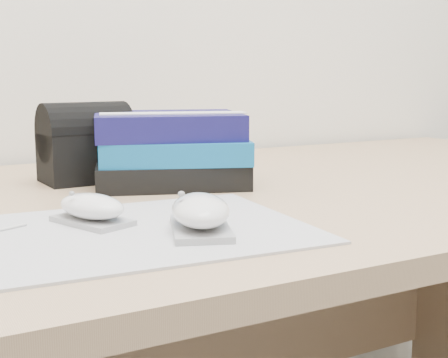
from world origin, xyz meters
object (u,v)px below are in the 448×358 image
desk (225,317)px  mouse_front (200,213)px  mouse_rear (92,209)px  pouch (86,143)px  book_stack (171,149)px

desk → mouse_front: mouse_front is taller
mouse_rear → pouch: bearing=75.0°
mouse_front → desk: bearing=57.0°
desk → book_stack: size_ratio=5.83×
mouse_front → book_stack: bearing=72.1°
mouse_front → pouch: 0.39m
book_stack → pouch: pouch is taller
mouse_rear → mouse_front: (0.09, -0.09, 0.00)m
desk → book_stack: 0.30m
mouse_rear → pouch: pouch is taller
desk → pouch: bearing=154.4°
mouse_rear → mouse_front: mouse_front is taller
mouse_rear → book_stack: bearing=47.9°
mouse_rear → book_stack: size_ratio=0.39×
desk → pouch: size_ratio=11.46×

